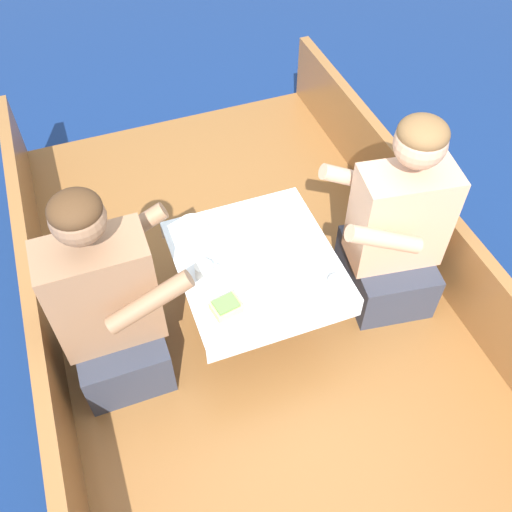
{
  "coord_description": "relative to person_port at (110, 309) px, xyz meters",
  "views": [
    {
      "loc": [
        -0.54,
        -1.41,
        2.5
      ],
      "look_at": [
        0.0,
        0.05,
        0.67
      ],
      "focal_mm": 40.0,
      "sensor_mm": 36.0,
      "label": 1
    }
  ],
  "objects": [
    {
      "name": "bowl_port_near",
      "position": [
        0.63,
        -0.05,
        0.03
      ],
      "size": [
        0.12,
        0.12,
        0.04
      ],
      "color": "silver",
      "rests_on": "cockpit_table"
    },
    {
      "name": "coffee_cup_starboard",
      "position": [
        0.4,
        0.02,
        0.04
      ],
      "size": [
        0.1,
        0.07,
        0.06
      ],
      "color": "silver",
      "rests_on": "cockpit_table"
    },
    {
      "name": "gunwale_starboard",
      "position": [
        1.56,
        -0.01,
        -0.2
      ],
      "size": [
        0.06,
        3.35,
        0.4
      ],
      "primitive_type": "cube",
      "color": "#936033",
      "rests_on": "boat_deck"
    },
    {
      "name": "gunwale_port",
      "position": [
        -0.3,
        -0.01,
        -0.2
      ],
      "size": [
        0.06,
        3.35,
        0.4
      ],
      "primitive_type": "cube",
      "color": "#936033",
      "rests_on": "boat_deck"
    },
    {
      "name": "person_starboard",
      "position": [
        1.26,
        -0.03,
        0.01
      ],
      "size": [
        0.56,
        0.5,
        1.01
      ],
      "rotation": [
        0.0,
        0.0,
        2.99
      ],
      "color": "#333847",
      "rests_on": "boat_deck"
    },
    {
      "name": "plate_bread",
      "position": [
        0.59,
        0.14,
        0.01
      ],
      "size": [
        0.22,
        0.22,
        0.01
      ],
      "color": "silver",
      "rests_on": "cockpit_table"
    },
    {
      "name": "tin_can",
      "position": [
        0.88,
        -0.22,
        0.03
      ],
      "size": [
        0.07,
        0.07,
        0.05
      ],
      "color": "silver",
      "rests_on": "cockpit_table"
    },
    {
      "name": "boat_deck",
      "position": [
        0.63,
        -0.01,
        -0.53
      ],
      "size": [
        1.92,
        3.35,
        0.24
      ],
      "primitive_type": "cube",
      "color": "brown",
      "rests_on": "ground_plane"
    },
    {
      "name": "bowl_center_far",
      "position": [
        0.83,
        0.27,
        0.03
      ],
      "size": [
        0.13,
        0.13,
        0.04
      ],
      "color": "silver",
      "rests_on": "cockpit_table"
    },
    {
      "name": "bowl_port_far",
      "position": [
        0.43,
        0.29,
        0.03
      ],
      "size": [
        0.14,
        0.14,
        0.04
      ],
      "color": "silver",
      "rests_on": "cockpit_table"
    },
    {
      "name": "cockpit_table",
      "position": [
        0.63,
        0.03,
        -0.04
      ],
      "size": [
        0.66,
        0.7,
        0.41
      ],
      "color": "#B2B2B7",
      "rests_on": "boat_deck"
    },
    {
      "name": "ground_plane",
      "position": [
        0.63,
        -0.01,
        -0.65
      ],
      "size": [
        60.0,
        60.0,
        0.0
      ],
      "primitive_type": "plane",
      "color": "navy"
    },
    {
      "name": "person_port",
      "position": [
        0.0,
        0.0,
        0.0
      ],
      "size": [
        0.52,
        0.44,
        1.01
      ],
      "rotation": [
        0.0,
        0.0,
        0.0
      ],
      "color": "#333847",
      "rests_on": "boat_deck"
    },
    {
      "name": "utensil_spoon_port",
      "position": [
        0.62,
        -0.17,
        0.01
      ],
      "size": [
        0.16,
        0.09,
        0.01
      ],
      "rotation": [
        0.0,
        0.0,
        2.65
      ],
      "color": "silver",
      "rests_on": "cockpit_table"
    },
    {
      "name": "sandwich",
      "position": [
        0.43,
        -0.18,
        0.04
      ],
      "size": [
        0.12,
        0.11,
        0.05
      ],
      "rotation": [
        0.0,
        0.0,
        0.19
      ],
      "color": "#E0BC7F",
      "rests_on": "plate_sandwich"
    },
    {
      "name": "utensil_spoon_starboard",
      "position": [
        0.91,
        0.23,
        0.01
      ],
      "size": [
        0.12,
        0.14,
        0.01
      ],
      "rotation": [
        0.0,
        0.0,
        0.92
      ],
      "color": "silver",
      "rests_on": "cockpit_table"
    },
    {
      "name": "coffee_cup_port",
      "position": [
        0.84,
        0.13,
        0.04
      ],
      "size": [
        0.1,
        0.07,
        0.06
      ],
      "color": "silver",
      "rests_on": "cockpit_table"
    },
    {
      "name": "plate_sandwich",
      "position": [
        0.43,
        -0.18,
        0.01
      ],
      "size": [
        0.2,
        0.2,
        0.01
      ],
      "color": "silver",
      "rests_on": "cockpit_table"
    },
    {
      "name": "bowl_starboard_near",
      "position": [
        0.79,
        0.0,
        0.03
      ],
      "size": [
        0.14,
        0.14,
        0.04
      ],
      "color": "silver",
      "rests_on": "cockpit_table"
    }
  ]
}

